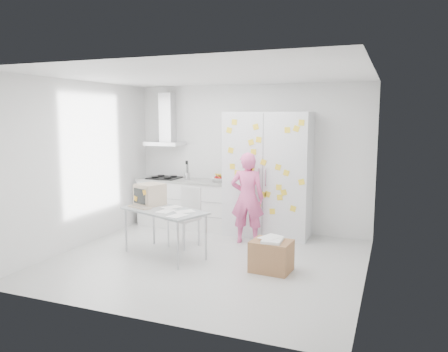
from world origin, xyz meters
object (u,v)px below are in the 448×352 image
(person, at_px, (247,198))
(cardboard_box, at_px, (271,255))
(chair, at_px, (187,213))
(desk, at_px, (155,201))

(person, xyz_separation_m, cardboard_box, (0.75, -1.18, -0.55))
(person, bearing_deg, cardboard_box, 111.35)
(cardboard_box, bearing_deg, chair, 157.60)
(cardboard_box, bearing_deg, person, 122.31)
(desk, relative_size, cardboard_box, 2.62)
(person, relative_size, desk, 1.03)
(person, relative_size, cardboard_box, 2.71)
(desk, distance_m, chair, 0.64)
(person, distance_m, cardboard_box, 1.50)
(chair, relative_size, cardboard_box, 1.70)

